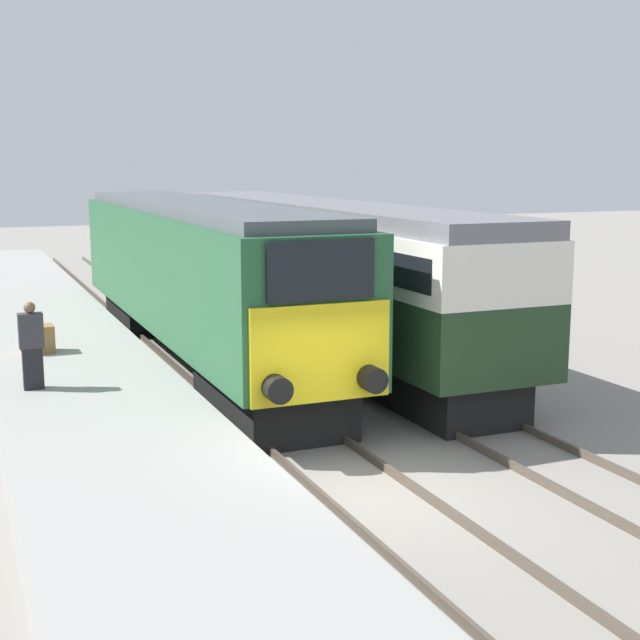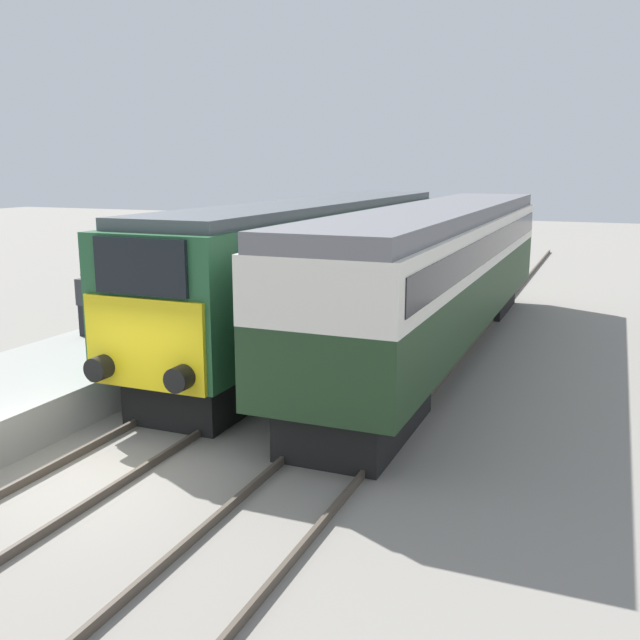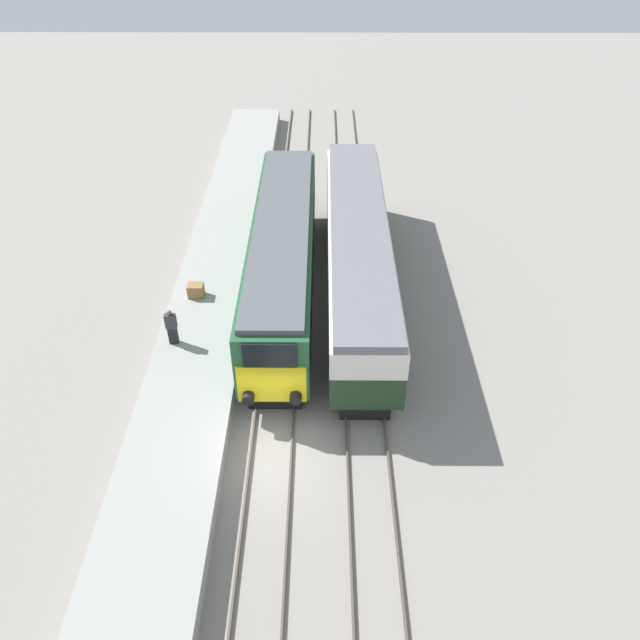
# 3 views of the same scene
# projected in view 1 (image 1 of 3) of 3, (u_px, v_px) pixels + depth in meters

# --- Properties ---
(ground_plane) EXTENTS (120.00, 120.00, 0.00)m
(ground_plane) POSITION_uv_depth(u_px,v_px,m) (367.00, 495.00, 13.44)
(ground_plane) COLOR gray
(platform_left) EXTENTS (3.50, 50.00, 0.80)m
(platform_left) POSITION_uv_depth(u_px,v_px,m) (71.00, 374.00, 19.38)
(platform_left) COLOR gray
(platform_left) RESTS_ON ground_plane
(rails_near_track) EXTENTS (1.51, 60.00, 0.14)m
(rails_near_track) POSITION_uv_depth(u_px,v_px,m) (259.00, 407.00, 17.97)
(rails_near_track) COLOR #4C4238
(rails_near_track) RESTS_ON ground_plane
(rails_far_track) EXTENTS (1.50, 60.00, 0.14)m
(rails_far_track) POSITION_uv_depth(u_px,v_px,m) (408.00, 390.00, 19.26)
(rails_far_track) COLOR #4C4238
(rails_far_track) RESTS_ON ground_plane
(locomotive) EXTENTS (2.70, 16.38, 4.00)m
(locomotive) POSITION_uv_depth(u_px,v_px,m) (196.00, 273.00, 21.92)
(locomotive) COLOR black
(locomotive) RESTS_ON ground_plane
(passenger_carriage) EXTENTS (2.75, 17.20, 3.92)m
(passenger_carriage) POSITION_uv_depth(u_px,v_px,m) (319.00, 261.00, 23.39)
(passenger_carriage) COLOR black
(passenger_carriage) RESTS_ON ground_plane
(person_on_platform) EXTENTS (0.44, 0.26, 1.63)m
(person_on_platform) POSITION_uv_depth(u_px,v_px,m) (32.00, 346.00, 16.37)
(person_on_platform) COLOR black
(person_on_platform) RESTS_ON platform_left
(luggage_crate) EXTENTS (0.70, 0.56, 0.60)m
(luggage_crate) POSITION_uv_depth(u_px,v_px,m) (37.00, 339.00, 19.59)
(luggage_crate) COLOR olive
(luggage_crate) RESTS_ON platform_left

